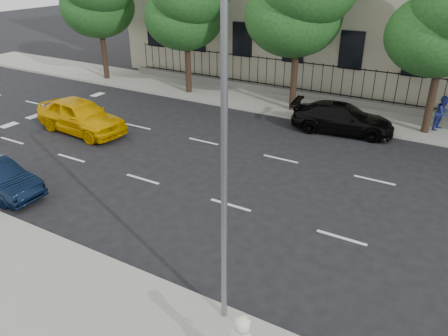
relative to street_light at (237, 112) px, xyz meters
The scene contains 10 objects.
ground 5.99m from the street_light, 144.73° to the left, with size 120.00×120.00×0.00m, color black.
near_sidewalk 6.08m from the street_light, 138.24° to the right, with size 60.00×4.00×0.15m, color gray.
far_sidewalk 16.75m from the street_light, 99.01° to the left, with size 60.00×4.00×0.15m, color gray.
lane_markings 8.67m from the street_light, 110.98° to the left, with size 49.60×4.62×0.01m, color silver, non-canonical shape.
crosswalk 18.42m from the street_light, 158.90° to the left, with size 0.50×12.10×0.01m, color silver, non-canonical shape.
iron_fence 18.21m from the street_light, 98.14° to the left, with size 30.00×0.50×2.20m.
street_light is the anchor object (origin of this frame).
yellow_taxi 14.80m from the street_light, 151.28° to the left, with size 2.02×5.02×1.71m, color #E8A900.
black_sedan 14.04m from the street_light, 95.07° to the left, with size 2.03×4.99×1.45m, color black.
pedestrian_far 16.52m from the street_light, 78.91° to the left, with size 0.83×0.65×1.71m, color #2D399A.
Camera 1 is at (6.46, -9.19, 8.01)m, focal length 35.00 mm.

